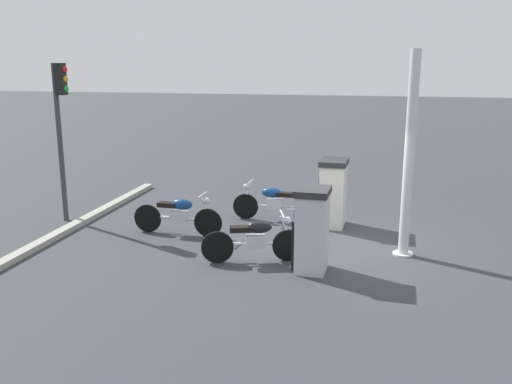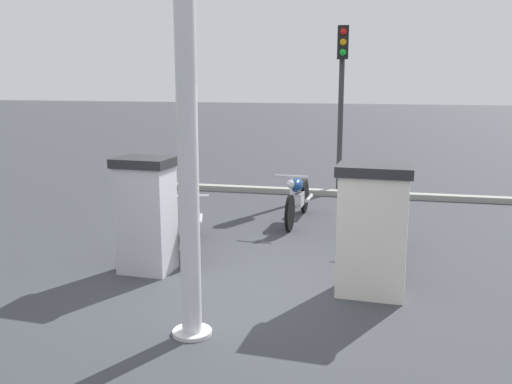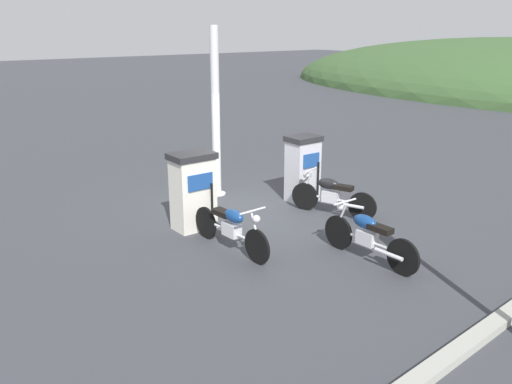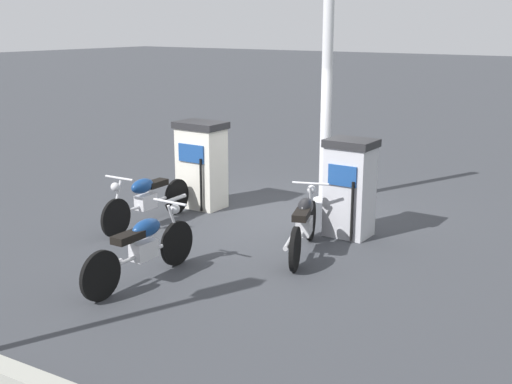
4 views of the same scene
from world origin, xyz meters
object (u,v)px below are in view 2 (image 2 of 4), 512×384
Objects in this scene: fuel_pump_far at (146,214)px; motorcycle_near_pump at (383,227)px; motorcycle_extra at (298,196)px; canopy_support_pole at (188,147)px; fuel_pump_near at (373,230)px; roadside_traffic_light at (342,80)px; motorcycle_far_pump at (191,219)px.

fuel_pump_far is 3.34m from motorcycle_near_pump.
motorcycle_extra is at bearing 42.10° from motorcycle_near_pump.
motorcycle_extra is 5.04m from canopy_support_pole.
fuel_pump_near is at bearing -90.00° from fuel_pump_far.
canopy_support_pole reaches higher than motorcycle_extra.
fuel_pump_far is at bearing 114.86° from motorcycle_near_pump.
canopy_support_pole is (-1.63, -1.32, 1.12)m from fuel_pump_far.
canopy_support_pole is at bearing 179.19° from motorcycle_extra.
canopy_support_pole reaches higher than motorcycle_near_pump.
motorcycle_near_pump is at bearing -29.35° from canopy_support_pole.
roadside_traffic_light is at bearing -2.94° from canopy_support_pole.
fuel_pump_far is at bearing 164.58° from roadside_traffic_light.
fuel_pump_near is 3.03m from motorcycle_far_pump.
roadside_traffic_light is at bearing -15.42° from fuel_pump_far.
motorcycle_near_pump is at bearing -2.20° from fuel_pump_near.
motorcycle_extra is (3.20, -1.38, -0.31)m from fuel_pump_far.
motorcycle_far_pump is 2.41m from motorcycle_extra.
fuel_pump_far is 0.72× the size of motorcycle_near_pump.
fuel_pump_far is at bearing 90.00° from fuel_pump_near.
motorcycle_near_pump is 0.54× the size of canopy_support_pole.
fuel_pump_far is 3.50m from motorcycle_extra.
motorcycle_extra is at bearing -30.26° from motorcycle_far_pump.
roadside_traffic_light reaches higher than motorcycle_extra.
motorcycle_extra reaches higher than motorcycle_near_pump.
fuel_pump_far is 1.18m from motorcycle_far_pump.
motorcycle_far_pump is at bearing 163.14° from roadside_traffic_light.
roadside_traffic_light is at bearing -6.32° from motorcycle_extra.
canopy_support_pole reaches higher than roadside_traffic_light.
canopy_support_pole is (-7.86, 0.40, -0.64)m from roadside_traffic_light.
roadside_traffic_light is (3.03, -0.34, 2.07)m from motorcycle_extra.
fuel_pump_far is 0.39× the size of canopy_support_pole.
fuel_pump_far reaches higher than motorcycle_extra.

